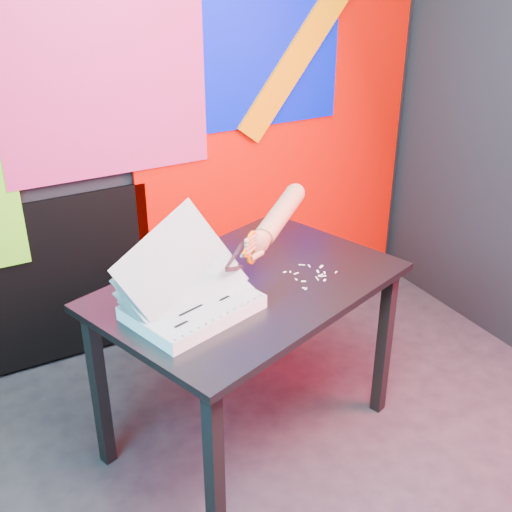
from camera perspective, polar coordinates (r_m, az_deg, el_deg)
room at (r=1.80m, az=8.06°, el=6.90°), size 3.01×3.01×2.71m
backdrop at (r=3.18m, az=-7.26°, el=8.31°), size 2.88×0.05×2.08m
work_table at (r=2.51m, az=-0.62°, el=-4.30°), size 1.33×1.09×0.75m
printout_stack at (r=2.27m, az=-5.72°, el=-4.34°), size 0.53×0.42×0.39m
scissors at (r=2.39m, az=-0.56°, el=0.59°), size 0.20×0.14×0.14m
hand_forearm at (r=2.56m, az=1.86°, el=3.37°), size 0.40×0.29×0.18m
paper_clippings at (r=2.53m, az=4.94°, el=-1.65°), size 0.19×0.19×0.00m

